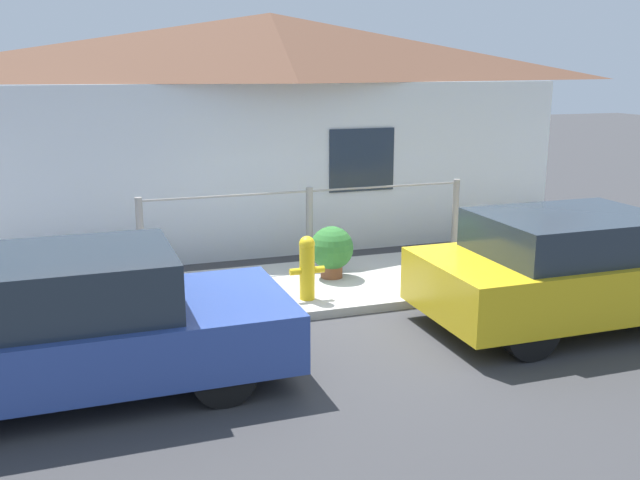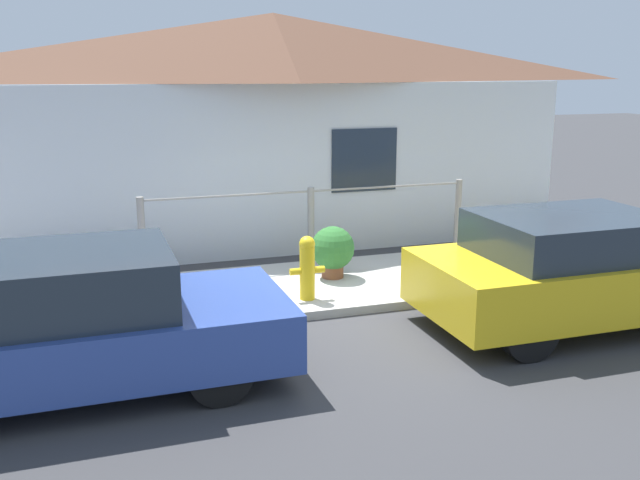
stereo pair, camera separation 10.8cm
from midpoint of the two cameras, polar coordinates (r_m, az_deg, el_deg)
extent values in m
plane|color=#38383A|center=(8.72, 3.71, -5.99)|extent=(60.00, 60.00, 0.00)
cube|color=#B2AFA8|center=(9.67, 1.29, -3.61)|extent=(24.00, 2.19, 0.11)
cube|color=silver|center=(11.15, -1.96, 5.53)|extent=(9.42, 0.12, 2.69)
cube|color=#1E2838|center=(11.45, 3.83, 6.40)|extent=(1.10, 0.04, 1.00)
pyramid|color=brown|center=(12.04, -3.48, 15.12)|extent=(9.82, 2.20, 1.08)
cylinder|color=gray|center=(9.92, -13.74, 0.15)|extent=(0.10, 0.10, 1.13)
cylinder|color=gray|center=(10.37, -0.43, 1.14)|extent=(0.10, 0.10, 1.13)
cylinder|color=gray|center=(11.32, 11.22, 1.95)|extent=(0.10, 0.10, 1.13)
cylinder|color=gray|center=(10.27, -0.43, 3.94)|extent=(4.80, 0.03, 0.03)
cube|color=#2D4793|center=(6.99, -19.14, -7.49)|extent=(4.10, 1.75, 0.56)
cube|color=#232D38|center=(6.82, -20.87, -3.28)|extent=(2.26, 1.53, 0.54)
cylinder|color=black|center=(7.83, -9.70, -6.22)|extent=(0.59, 0.21, 0.58)
cylinder|color=black|center=(6.48, -7.54, -10.51)|extent=(0.59, 0.21, 0.58)
cube|color=gold|center=(8.79, 20.23, -2.92)|extent=(3.68, 1.74, 0.62)
cube|color=#232D38|center=(8.57, 19.75, 0.43)|extent=(2.03, 1.53, 0.45)
cylinder|color=black|center=(10.11, 22.59, -2.38)|extent=(0.63, 0.20, 0.63)
cylinder|color=black|center=(8.82, 11.25, -3.84)|extent=(0.63, 0.20, 0.63)
cylinder|color=black|center=(7.63, 16.79, -6.98)|extent=(0.63, 0.20, 0.63)
cylinder|color=yellow|center=(8.83, -0.68, -2.67)|extent=(0.19, 0.19, 0.67)
sphere|color=yellow|center=(8.73, -0.69, -0.32)|extent=(0.20, 0.20, 0.20)
cylinder|color=yellow|center=(8.78, -1.53, -2.54)|extent=(0.17, 0.08, 0.08)
cylinder|color=yellow|center=(8.86, 0.16, -2.39)|extent=(0.17, 0.08, 0.08)
cylinder|color=brown|center=(9.80, 1.33, -2.45)|extent=(0.30, 0.30, 0.19)
sphere|color=#2D6B2D|center=(9.71, 1.34, -0.65)|extent=(0.60, 0.60, 0.60)
camera|label=1|loc=(0.05, -89.64, 0.09)|focal=40.00mm
camera|label=2|loc=(0.05, 90.36, -0.09)|focal=40.00mm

